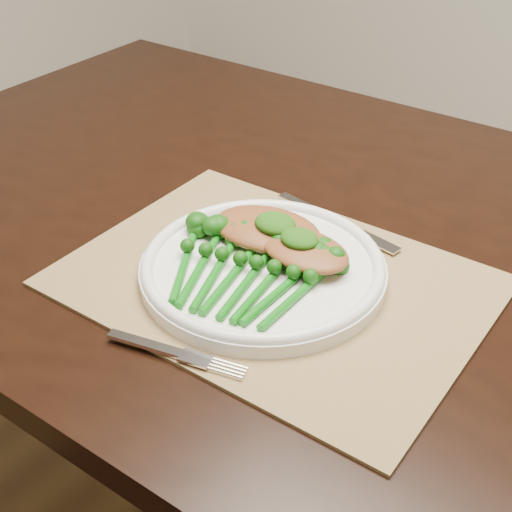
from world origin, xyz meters
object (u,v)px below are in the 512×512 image
Objects in this scene: broccolini_bundle at (240,278)px; dining_table at (333,431)px; chicken_fillet_left at (267,229)px; dinner_plate at (263,267)px; placemat at (274,282)px.

dining_table is at bearing 65.10° from broccolini_bundle.
chicken_fillet_left reaches higher than broccolini_bundle.
broccolini_bundle is at bearing -89.79° from dinner_plate.
broccolini_bundle is at bearing -80.88° from chicken_fillet_left.
broccolini_bundle is at bearing -102.79° from dining_table.
placemat is (-0.02, -0.14, 0.38)m from dining_table.
dinner_plate is (-0.02, -0.00, 0.02)m from placemat.
dining_table is 0.40m from placemat.
dinner_plate reaches higher than placemat.
broccolini_bundle is (0.03, -0.09, -0.01)m from chicken_fillet_left.
dining_table is at bearing 46.60° from chicken_fillet_left.
dinner_plate is at bearing -66.79° from chicken_fillet_left.
placemat reaches higher than dining_table.
placemat is 3.43× the size of chicken_fillet_left.
dining_table is 0.44m from broccolini_bundle.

